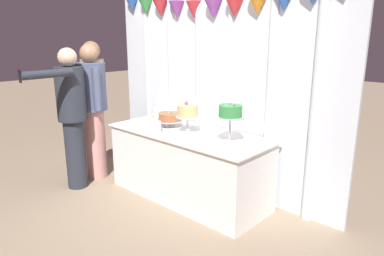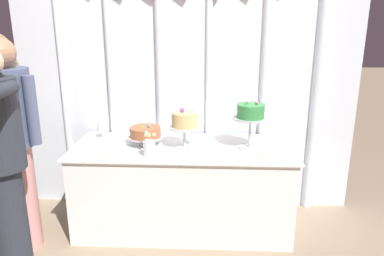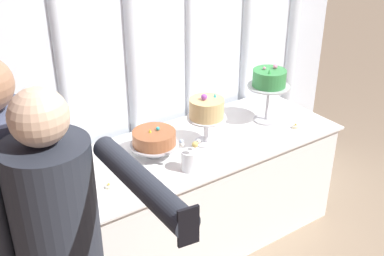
{
  "view_description": "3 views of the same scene",
  "coord_description": "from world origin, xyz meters",
  "px_view_note": "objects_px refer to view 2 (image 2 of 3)",
  "views": [
    {
      "loc": [
        2.51,
        -2.57,
        1.77
      ],
      "look_at": [
        0.09,
        0.06,
        0.82
      ],
      "focal_mm": 33.27,
      "sensor_mm": 36.0,
      "label": 1
    },
    {
      "loc": [
        0.22,
        -2.81,
        1.77
      ],
      "look_at": [
        0.08,
        0.06,
        0.93
      ],
      "focal_mm": 34.35,
      "sensor_mm": 36.0,
      "label": 2
    },
    {
      "loc": [
        -1.55,
        -2.04,
        2.21
      ],
      "look_at": [
        0.01,
        0.22,
        0.8
      ],
      "focal_mm": 44.3,
      "sensor_mm": 36.0,
      "label": 3
    }
  ],
  "objects_px": {
    "guest_man_dark_suit": "(12,140)",
    "wine_glass": "(102,127)",
    "cake_table": "(183,187)",
    "guest_man_pink_jacket": "(7,131)",
    "tealight_near_left": "(107,154)",
    "tealight_far_left": "(95,150)",
    "cake_display_center": "(185,122)",
    "flower_vase": "(149,147)",
    "cake_display_leftmost": "(145,133)",
    "cake_display_rightmost": "(251,114)",
    "tealight_near_right": "(262,155)",
    "guest_girl_blue_dress": "(0,157)"
  },
  "relations": [
    {
      "from": "tealight_near_right",
      "to": "cake_table",
      "type": "bearing_deg",
      "value": 162.49
    },
    {
      "from": "flower_vase",
      "to": "tealight_near_left",
      "type": "bearing_deg",
      "value": -179.13
    },
    {
      "from": "cake_display_leftmost",
      "to": "cake_table",
      "type": "bearing_deg",
      "value": -7.22
    },
    {
      "from": "guest_man_pink_jacket",
      "to": "cake_display_center",
      "type": "bearing_deg",
      "value": 10.7
    },
    {
      "from": "cake_display_rightmost",
      "to": "flower_vase",
      "type": "distance_m",
      "value": 0.86
    },
    {
      "from": "cake_display_leftmost",
      "to": "wine_glass",
      "type": "relative_size",
      "value": 2.14
    },
    {
      "from": "wine_glass",
      "to": "flower_vase",
      "type": "relative_size",
      "value": 0.68
    },
    {
      "from": "cake_table",
      "to": "tealight_far_left",
      "type": "xyz_separation_m",
      "value": [
        -0.71,
        -0.13,
        0.38
      ]
    },
    {
      "from": "flower_vase",
      "to": "tealight_near_left",
      "type": "xyz_separation_m",
      "value": [
        -0.34,
        -0.01,
        -0.06
      ]
    },
    {
      "from": "tealight_far_left",
      "to": "tealight_near_left",
      "type": "relative_size",
      "value": 0.93
    },
    {
      "from": "cake_table",
      "to": "tealight_near_left",
      "type": "xyz_separation_m",
      "value": [
        -0.58,
        -0.23,
        0.38
      ]
    },
    {
      "from": "cake_table",
      "to": "tealight_near_right",
      "type": "distance_m",
      "value": 0.77
    },
    {
      "from": "cake_display_center",
      "to": "flower_vase",
      "type": "height_order",
      "value": "cake_display_center"
    },
    {
      "from": "cake_display_rightmost",
      "to": "guest_man_dark_suit",
      "type": "xyz_separation_m",
      "value": [
        -1.81,
        -0.36,
        -0.13
      ]
    },
    {
      "from": "wine_glass",
      "to": "guest_man_pink_jacket",
      "type": "xyz_separation_m",
      "value": [
        -0.59,
        -0.49,
        0.1
      ]
    },
    {
      "from": "cake_table",
      "to": "guest_man_pink_jacket",
      "type": "relative_size",
      "value": 1.1
    },
    {
      "from": "flower_vase",
      "to": "wine_glass",
      "type": "bearing_deg",
      "value": 139.02
    },
    {
      "from": "tealight_near_right",
      "to": "cake_display_rightmost",
      "type": "bearing_deg",
      "value": 112.48
    },
    {
      "from": "cake_display_leftmost",
      "to": "guest_man_pink_jacket",
      "type": "bearing_deg",
      "value": -162.4
    },
    {
      "from": "tealight_near_left",
      "to": "guest_man_pink_jacket",
      "type": "height_order",
      "value": "guest_man_pink_jacket"
    },
    {
      "from": "cake_display_rightmost",
      "to": "wine_glass",
      "type": "xyz_separation_m",
      "value": [
        -1.3,
        0.21,
        -0.19
      ]
    },
    {
      "from": "flower_vase",
      "to": "tealight_near_left",
      "type": "height_order",
      "value": "flower_vase"
    },
    {
      "from": "cake_display_rightmost",
      "to": "wine_glass",
      "type": "height_order",
      "value": "cake_display_rightmost"
    },
    {
      "from": "wine_glass",
      "to": "tealight_near_left",
      "type": "distance_m",
      "value": 0.48
    },
    {
      "from": "cake_display_rightmost",
      "to": "guest_man_dark_suit",
      "type": "height_order",
      "value": "guest_man_dark_suit"
    },
    {
      "from": "tealight_near_right",
      "to": "cake_display_center",
      "type": "bearing_deg",
      "value": 164.1
    },
    {
      "from": "tealight_near_left",
      "to": "guest_man_pink_jacket",
      "type": "relative_size",
      "value": 0.03
    },
    {
      "from": "guest_man_pink_jacket",
      "to": "wine_glass",
      "type": "bearing_deg",
      "value": 39.62
    },
    {
      "from": "cake_display_rightmost",
      "to": "guest_man_pink_jacket",
      "type": "height_order",
      "value": "guest_man_pink_jacket"
    },
    {
      "from": "cake_display_center",
      "to": "guest_girl_blue_dress",
      "type": "distance_m",
      "value": 1.36
    },
    {
      "from": "cake_display_rightmost",
      "to": "guest_man_dark_suit",
      "type": "bearing_deg",
      "value": -168.85
    },
    {
      "from": "cake_display_rightmost",
      "to": "guest_man_dark_suit",
      "type": "relative_size",
      "value": 0.24
    },
    {
      "from": "cake_table",
      "to": "tealight_near_right",
      "type": "xyz_separation_m",
      "value": [
        0.64,
        -0.2,
        0.38
      ]
    },
    {
      "from": "cake_display_center",
      "to": "tealight_far_left",
      "type": "relative_size",
      "value": 8.31
    },
    {
      "from": "guest_man_pink_jacket",
      "to": "tealight_near_left",
      "type": "bearing_deg",
      "value": 3.67
    },
    {
      "from": "cake_table",
      "to": "guest_man_dark_suit",
      "type": "distance_m",
      "value": 1.41
    },
    {
      "from": "tealight_near_left",
      "to": "guest_girl_blue_dress",
      "type": "xyz_separation_m",
      "value": [
        -0.58,
        -0.46,
        0.14
      ]
    },
    {
      "from": "guest_man_dark_suit",
      "to": "wine_glass",
      "type": "bearing_deg",
      "value": 47.73
    },
    {
      "from": "cake_display_rightmost",
      "to": "tealight_far_left",
      "type": "height_order",
      "value": "cake_display_rightmost"
    },
    {
      "from": "tealight_far_left",
      "to": "guest_girl_blue_dress",
      "type": "height_order",
      "value": "guest_girl_blue_dress"
    },
    {
      "from": "tealight_near_left",
      "to": "tealight_far_left",
      "type": "bearing_deg",
      "value": 140.78
    },
    {
      "from": "cake_display_leftmost",
      "to": "guest_man_dark_suit",
      "type": "xyz_separation_m",
      "value": [
        -0.94,
        -0.4,
        0.05
      ]
    },
    {
      "from": "tealight_near_left",
      "to": "wine_glass",
      "type": "bearing_deg",
      "value": 110.44
    },
    {
      "from": "cake_display_center",
      "to": "wine_glass",
      "type": "bearing_deg",
      "value": 163.18
    },
    {
      "from": "cake_display_leftmost",
      "to": "guest_man_pink_jacket",
      "type": "distance_m",
      "value": 1.07
    },
    {
      "from": "guest_man_pink_jacket",
      "to": "guest_man_dark_suit",
      "type": "bearing_deg",
      "value": -45.73
    },
    {
      "from": "cake_display_leftmost",
      "to": "cake_display_center",
      "type": "xyz_separation_m",
      "value": [
        0.34,
        -0.07,
        0.12
      ]
    },
    {
      "from": "cake_display_leftmost",
      "to": "cake_display_center",
      "type": "height_order",
      "value": "cake_display_center"
    },
    {
      "from": "tealight_near_right",
      "to": "tealight_far_left",
      "type": "bearing_deg",
      "value": 176.92
    },
    {
      "from": "guest_man_dark_suit",
      "to": "cake_table",
      "type": "bearing_deg",
      "value": 15.87
    }
  ]
}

